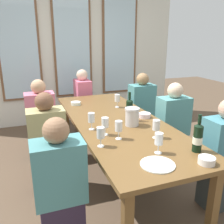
{
  "coord_description": "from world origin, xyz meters",
  "views": [
    {
      "loc": [
        -0.95,
        -2.41,
        1.65
      ],
      "look_at": [
        0.0,
        0.16,
        0.79
      ],
      "focal_mm": 39.17,
      "sensor_mm": 36.0,
      "label": 1
    }
  ],
  "objects_px": {
    "wine_bottle_1": "(198,138)",
    "metal_pitcher": "(132,117)",
    "wine_bottle_0": "(129,110)",
    "tasting_bowl_2": "(76,103)",
    "seated_person_1": "(222,158)",
    "tasting_bowl_0": "(145,115)",
    "wine_glass_0": "(156,126)",
    "seated_person_2": "(41,122)",
    "seated_person_6": "(83,103)",
    "wine_glass_4": "(101,133)",
    "wine_glass_5": "(119,127)",
    "white_plate_0": "(158,164)",
    "wine_glass_6": "(159,140)",
    "seated_person_0": "(60,191)",
    "seated_person_4": "(48,146)",
    "wine_glass_3": "(91,118)",
    "wine_glass_1": "(105,123)",
    "seated_person_5": "(172,128)",
    "wine_glass_2": "(117,99)",
    "seated_person_3": "(141,110)",
    "dining_table": "(117,126)",
    "tasting_bowl_1": "(207,160)"
  },
  "relations": [
    {
      "from": "metal_pitcher",
      "to": "wine_bottle_0",
      "type": "bearing_deg",
      "value": 76.7
    },
    {
      "from": "metal_pitcher",
      "to": "tasting_bowl_2",
      "type": "relative_size",
      "value": 1.41
    },
    {
      "from": "wine_glass_3",
      "to": "seated_person_5",
      "type": "relative_size",
      "value": 0.16
    },
    {
      "from": "seated_person_4",
      "to": "seated_person_3",
      "type": "bearing_deg",
      "value": 28.75
    },
    {
      "from": "dining_table",
      "to": "wine_glass_6",
      "type": "height_order",
      "value": "wine_glass_6"
    },
    {
      "from": "wine_glass_2",
      "to": "seated_person_6",
      "type": "distance_m",
      "value": 1.19
    },
    {
      "from": "wine_glass_6",
      "to": "seated_person_5",
      "type": "relative_size",
      "value": 0.16
    },
    {
      "from": "wine_bottle_1",
      "to": "wine_glass_5",
      "type": "height_order",
      "value": "wine_bottle_1"
    },
    {
      "from": "tasting_bowl_0",
      "to": "wine_glass_3",
      "type": "bearing_deg",
      "value": -167.12
    },
    {
      "from": "wine_glass_3",
      "to": "seated_person_4",
      "type": "bearing_deg",
      "value": 152.28
    },
    {
      "from": "white_plate_0",
      "to": "wine_glass_6",
      "type": "distance_m",
      "value": 0.23
    },
    {
      "from": "seated_person_1",
      "to": "seated_person_6",
      "type": "bearing_deg",
      "value": 107.59
    },
    {
      "from": "tasting_bowl_2",
      "to": "seated_person_6",
      "type": "xyz_separation_m",
      "value": [
        0.3,
        0.81,
        -0.23
      ]
    },
    {
      "from": "wine_glass_6",
      "to": "tasting_bowl_0",
      "type": "bearing_deg",
      "value": 69.35
    },
    {
      "from": "tasting_bowl_2",
      "to": "seated_person_1",
      "type": "distance_m",
      "value": 1.94
    },
    {
      "from": "wine_bottle_1",
      "to": "wine_glass_5",
      "type": "distance_m",
      "value": 0.68
    },
    {
      "from": "wine_glass_5",
      "to": "seated_person_6",
      "type": "bearing_deg",
      "value": 85.24
    },
    {
      "from": "seated_person_1",
      "to": "seated_person_5",
      "type": "distance_m",
      "value": 0.84
    },
    {
      "from": "wine_bottle_0",
      "to": "wine_glass_4",
      "type": "relative_size",
      "value": 1.86
    },
    {
      "from": "white_plate_0",
      "to": "wine_bottle_0",
      "type": "xyz_separation_m",
      "value": [
        0.21,
        0.98,
        0.12
      ]
    },
    {
      "from": "wine_bottle_1",
      "to": "seated_person_2",
      "type": "xyz_separation_m",
      "value": [
        -1.1,
        1.8,
        -0.34
      ]
    },
    {
      "from": "seated_person_0",
      "to": "tasting_bowl_2",
      "type": "bearing_deg",
      "value": 73.41
    },
    {
      "from": "white_plate_0",
      "to": "seated_person_1",
      "type": "distance_m",
      "value": 0.91
    },
    {
      "from": "wine_bottle_1",
      "to": "wine_glass_5",
      "type": "relative_size",
      "value": 1.83
    },
    {
      "from": "white_plate_0",
      "to": "seated_person_4",
      "type": "relative_size",
      "value": 0.23
    },
    {
      "from": "tasting_bowl_2",
      "to": "seated_person_1",
      "type": "height_order",
      "value": "seated_person_1"
    },
    {
      "from": "dining_table",
      "to": "wine_glass_4",
      "type": "xyz_separation_m",
      "value": [
        -0.38,
        -0.59,
        0.19
      ]
    },
    {
      "from": "wine_glass_3",
      "to": "seated_person_0",
      "type": "height_order",
      "value": "seated_person_0"
    },
    {
      "from": "tasting_bowl_1",
      "to": "seated_person_2",
      "type": "height_order",
      "value": "seated_person_2"
    },
    {
      "from": "tasting_bowl_2",
      "to": "wine_glass_2",
      "type": "height_order",
      "value": "wine_glass_2"
    },
    {
      "from": "wine_glass_0",
      "to": "wine_glass_4",
      "type": "bearing_deg",
      "value": 179.82
    },
    {
      "from": "metal_pitcher",
      "to": "wine_glass_1",
      "type": "distance_m",
      "value": 0.38
    },
    {
      "from": "wine_bottle_0",
      "to": "seated_person_1",
      "type": "relative_size",
      "value": 0.29
    },
    {
      "from": "seated_person_2",
      "to": "seated_person_6",
      "type": "xyz_separation_m",
      "value": [
        0.77,
        0.76,
        0.0
      ]
    },
    {
      "from": "dining_table",
      "to": "seated_person_5",
      "type": "bearing_deg",
      "value": 2.11
    },
    {
      "from": "wine_glass_3",
      "to": "wine_glass_2",
      "type": "bearing_deg",
      "value": 50.89
    },
    {
      "from": "seated_person_0",
      "to": "seated_person_4",
      "type": "height_order",
      "value": "same"
    },
    {
      "from": "tasting_bowl_0",
      "to": "wine_glass_0",
      "type": "height_order",
      "value": "wine_glass_0"
    },
    {
      "from": "white_plate_0",
      "to": "wine_glass_4",
      "type": "bearing_deg",
      "value": 123.25
    },
    {
      "from": "wine_glass_0",
      "to": "seated_person_6",
      "type": "relative_size",
      "value": 0.16
    },
    {
      "from": "wine_glass_5",
      "to": "seated_person_0",
      "type": "relative_size",
      "value": 0.16
    },
    {
      "from": "seated_person_2",
      "to": "seated_person_3",
      "type": "bearing_deg",
      "value": 1.45
    },
    {
      "from": "tasting_bowl_2",
      "to": "dining_table",
      "type": "bearing_deg",
      "value": -69.56
    },
    {
      "from": "wine_bottle_1",
      "to": "metal_pitcher",
      "type": "bearing_deg",
      "value": 108.03
    },
    {
      "from": "wine_glass_2",
      "to": "seated_person_4",
      "type": "relative_size",
      "value": 0.16
    },
    {
      "from": "seated_person_1",
      "to": "seated_person_2",
      "type": "distance_m",
      "value": 2.26
    },
    {
      "from": "tasting_bowl_2",
      "to": "wine_glass_0",
      "type": "relative_size",
      "value": 0.77
    },
    {
      "from": "seated_person_0",
      "to": "seated_person_2",
      "type": "bearing_deg",
      "value": 90.0
    },
    {
      "from": "tasting_bowl_2",
      "to": "wine_glass_0",
      "type": "bearing_deg",
      "value": -71.89
    },
    {
      "from": "seated_person_0",
      "to": "seated_person_6",
      "type": "xyz_separation_m",
      "value": [
        0.77,
        2.4,
        0.0
      ]
    }
  ]
}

